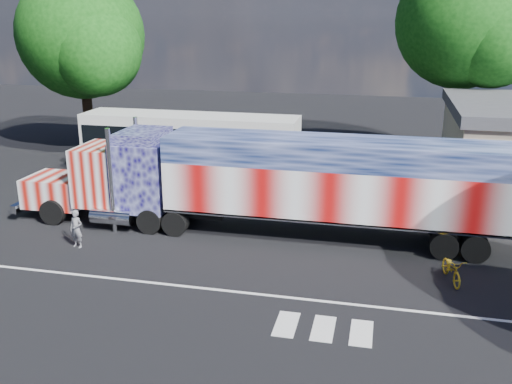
% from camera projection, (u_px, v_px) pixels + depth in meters
% --- Properties ---
extents(ground, '(100.00, 100.00, 0.00)m').
position_uv_depth(ground, '(240.00, 257.00, 23.49)').
color(ground, black).
extents(lane_markings, '(30.00, 2.67, 0.01)m').
position_uv_depth(lane_markings, '(260.00, 305.00, 19.62)').
color(lane_markings, silver).
rests_on(lane_markings, ground).
extents(semi_truck, '(22.62, 3.57, 4.82)m').
position_uv_depth(semi_truck, '(270.00, 181.00, 25.35)').
color(semi_truck, black).
rests_on(semi_truck, ground).
extents(coach_bus, '(13.14, 3.06, 3.82)m').
position_uv_depth(coach_bus, '(190.00, 145.00, 34.49)').
color(coach_bus, silver).
rests_on(coach_bus, ground).
extents(woman, '(0.67, 0.50, 1.66)m').
position_uv_depth(woman, '(76.00, 229.00, 24.28)').
color(woman, slate).
rests_on(woman, ground).
extents(bicycle, '(1.09, 2.00, 0.99)m').
position_uv_depth(bicycle, '(452.00, 269.00, 21.25)').
color(bicycle, gold).
rests_on(bicycle, ground).
extents(tree_nw_a, '(9.11, 8.68, 12.49)m').
position_uv_depth(tree_nw_a, '(83.00, 36.00, 39.12)').
color(tree_nw_a, black).
rests_on(tree_nw_a, ground).
extents(tree_ne_a, '(8.90, 8.48, 13.36)m').
position_uv_depth(tree_ne_a, '(466.00, 22.00, 35.95)').
color(tree_ne_a, black).
rests_on(tree_ne_a, ground).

